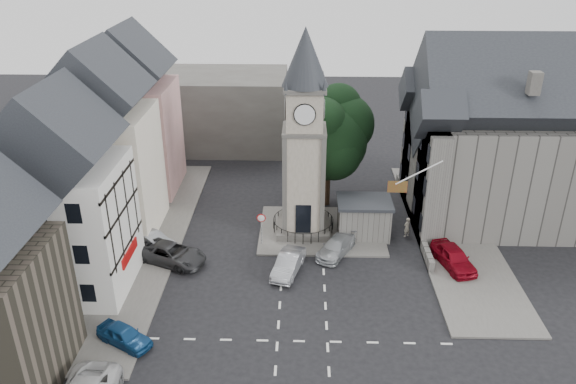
{
  "coord_description": "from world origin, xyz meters",
  "views": [
    {
      "loc": [
        -0.13,
        -32.01,
        22.53
      ],
      "look_at": [
        -1.15,
        5.0,
        4.91
      ],
      "focal_mm": 35.0,
      "sensor_mm": 36.0,
      "label": 1
    }
  ],
  "objects_px": {
    "clock_tower": "(304,137)",
    "stone_shelter": "(364,218)",
    "car_west_blue": "(124,335)",
    "pedestrian": "(407,227)",
    "car_east_red": "(453,257)"
  },
  "relations": [
    {
      "from": "car_west_blue",
      "to": "car_east_red",
      "type": "height_order",
      "value": "car_east_red"
    },
    {
      "from": "clock_tower",
      "to": "pedestrian",
      "type": "distance_m",
      "value": 11.04
    },
    {
      "from": "clock_tower",
      "to": "stone_shelter",
      "type": "distance_m",
      "value": 8.15
    },
    {
      "from": "car_east_red",
      "to": "stone_shelter",
      "type": "bearing_deg",
      "value": 128.0
    },
    {
      "from": "stone_shelter",
      "to": "pedestrian",
      "type": "relative_size",
      "value": 2.58
    },
    {
      "from": "car_east_red",
      "to": "pedestrian",
      "type": "relative_size",
      "value": 2.73
    },
    {
      "from": "car_east_red",
      "to": "clock_tower",
      "type": "bearing_deg",
      "value": 139.74
    },
    {
      "from": "car_east_red",
      "to": "pedestrian",
      "type": "distance_m",
      "value": 5.07
    },
    {
      "from": "stone_shelter",
      "to": "car_east_red",
      "type": "height_order",
      "value": "stone_shelter"
    },
    {
      "from": "car_east_red",
      "to": "car_west_blue",
      "type": "bearing_deg",
      "value": -172.98
    },
    {
      "from": "stone_shelter",
      "to": "pedestrian",
      "type": "distance_m",
      "value": 3.55
    },
    {
      "from": "pedestrian",
      "to": "stone_shelter",
      "type": "bearing_deg",
      "value": -36.79
    },
    {
      "from": "clock_tower",
      "to": "pedestrian",
      "type": "xyz_separation_m",
      "value": [
        8.27,
        -0.67,
        -7.29
      ]
    },
    {
      "from": "stone_shelter",
      "to": "car_west_blue",
      "type": "xyz_separation_m",
      "value": [
        -15.35,
        -13.5,
        -0.93
      ]
    },
    {
      "from": "stone_shelter",
      "to": "pedestrian",
      "type": "bearing_deg",
      "value": -2.96
    }
  ]
}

